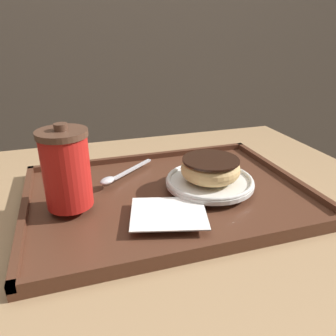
% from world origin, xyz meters
% --- Properties ---
extents(cafe_table, '(0.88, 0.78, 0.74)m').
position_xyz_m(cafe_table, '(0.00, 0.00, 0.56)').
color(cafe_table, tan).
rests_on(cafe_table, ground_plane).
extents(serving_tray, '(0.52, 0.38, 0.02)m').
position_xyz_m(serving_tray, '(-0.02, 0.01, 0.75)').
color(serving_tray, '#512D1E').
rests_on(serving_tray, cafe_table).
extents(napkin_paper, '(0.15, 0.13, 0.00)m').
position_xyz_m(napkin_paper, '(-0.05, -0.08, 0.77)').
color(napkin_paper, white).
rests_on(napkin_paper, serving_tray).
extents(coffee_cup_front, '(0.08, 0.08, 0.14)m').
position_xyz_m(coffee_cup_front, '(-0.20, -0.00, 0.83)').
color(coffee_cup_front, red).
rests_on(coffee_cup_front, serving_tray).
extents(plate_with_chocolate_donut, '(0.17, 0.17, 0.01)m').
position_xyz_m(plate_with_chocolate_donut, '(0.06, -0.00, 0.77)').
color(plate_with_chocolate_donut, white).
rests_on(plate_with_chocolate_donut, serving_tray).
extents(donut_chocolate_glazed, '(0.11, 0.11, 0.04)m').
position_xyz_m(donut_chocolate_glazed, '(0.06, -0.00, 0.80)').
color(donut_chocolate_glazed, '#DBB270').
rests_on(donut_chocolate_glazed, plate_with_chocolate_donut).
extents(spoon, '(0.13, 0.11, 0.01)m').
position_xyz_m(spoon, '(-0.11, 0.08, 0.77)').
color(spoon, silver).
rests_on(spoon, serving_tray).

